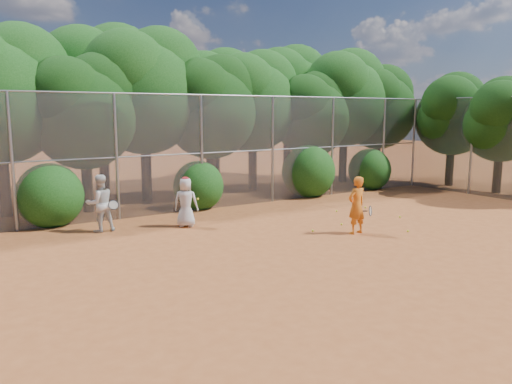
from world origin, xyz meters
TOP-DOWN VIEW (x-y plane):
  - ground at (0.00, 0.00)m, footprint 80.00×80.00m
  - fence_back at (-0.12, 6.00)m, footprint 20.05×0.09m
  - fence_side at (10.00, 3.00)m, footprint 0.09×6.09m
  - tree_2 at (-4.45, 7.83)m, footprint 3.99×3.47m
  - tree_3 at (-1.94, 8.84)m, footprint 4.89×4.26m
  - tree_4 at (0.55, 8.24)m, footprint 4.19×3.64m
  - tree_5 at (3.06, 9.04)m, footprint 4.51×3.92m
  - tree_6 at (5.55, 8.03)m, footprint 3.86×3.36m
  - tree_7 at (8.06, 8.64)m, footprint 4.77×4.14m
  - tree_8 at (10.05, 8.34)m, footprint 4.25×3.70m
  - tree_10 at (-2.93, 11.05)m, footprint 5.15×4.48m
  - tree_11 at (2.06, 10.64)m, footprint 4.64×4.03m
  - tree_12 at (6.56, 11.24)m, footprint 5.02×4.37m
  - tree_13 at (11.45, 5.03)m, footprint 3.86×3.36m
  - tree_14 at (11.25, 2.53)m, footprint 3.61×3.14m
  - bush_0 at (-6.00, 6.30)m, footprint 2.00×2.00m
  - bush_1 at (-1.00, 6.30)m, footprint 1.80×1.80m
  - bush_2 at (4.00, 6.30)m, footprint 2.20×2.20m
  - bush_3 at (7.50, 6.30)m, footprint 1.90×1.90m
  - player_yellow at (1.06, 0.46)m, footprint 0.80×0.51m
  - player_teen at (-2.62, 3.86)m, footprint 0.87×0.82m
  - player_white at (-4.96, 4.63)m, footprint 0.88×0.74m
  - ball_0 at (1.44, 1.46)m, footprint 0.07×0.07m
  - ball_1 at (4.01, 3.03)m, footprint 0.07×0.07m
  - ball_2 at (2.44, -0.24)m, footprint 0.07×0.07m
  - ball_3 at (3.78, 1.23)m, footprint 0.07×0.07m
  - ball_4 at (0.16, 1.28)m, footprint 0.07×0.07m
  - ball_5 at (2.69, 3.09)m, footprint 0.07×0.07m

SIDE VIEW (x-z plane):
  - ground at x=0.00m, z-range 0.00..0.00m
  - ball_0 at x=1.44m, z-range 0.00..0.07m
  - ball_1 at x=4.01m, z-range 0.00..0.07m
  - ball_2 at x=2.44m, z-range 0.00..0.07m
  - ball_3 at x=3.78m, z-range 0.00..0.07m
  - ball_4 at x=0.16m, z-range 0.00..0.07m
  - ball_5 at x=2.69m, z-range 0.00..0.07m
  - player_teen at x=-2.62m, z-range 0.00..1.51m
  - player_yellow at x=1.06m, z-range 0.00..1.64m
  - player_white at x=-4.96m, z-range 0.00..1.66m
  - bush_1 at x=-1.00m, z-range 0.00..1.80m
  - bush_3 at x=7.50m, z-range 0.00..1.90m
  - bush_0 at x=-6.00m, z-range 0.00..2.00m
  - bush_2 at x=4.00m, z-range 0.00..2.20m
  - fence_side at x=10.00m, z-range 0.04..4.06m
  - fence_back at x=-0.12m, z-range 0.04..4.06m
  - tree_14 at x=11.25m, z-range 0.77..5.71m
  - tree_6 at x=5.55m, z-range 0.82..6.11m
  - tree_13 at x=11.45m, z-range 0.82..6.11m
  - tree_2 at x=-4.45m, z-range 0.85..6.32m
  - tree_4 at x=0.55m, z-range 0.89..6.62m
  - tree_8 at x=10.05m, z-range 0.91..6.73m
  - tree_5 at x=3.06m, z-range 0.96..7.13m
  - tree_11 at x=2.06m, z-range 0.99..7.34m
  - tree_7 at x=8.06m, z-range 1.02..7.54m
  - tree_3 at x=-1.94m, z-range 1.04..7.75m
  - tree_12 at x=6.56m, z-range 1.07..7.95m
  - tree_10 at x=-2.93m, z-range 1.10..8.16m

